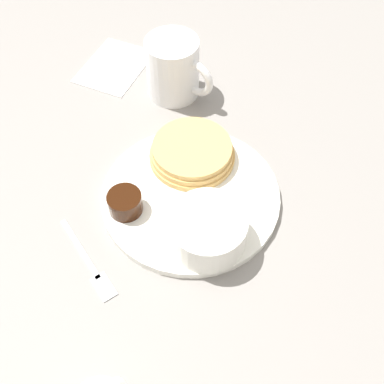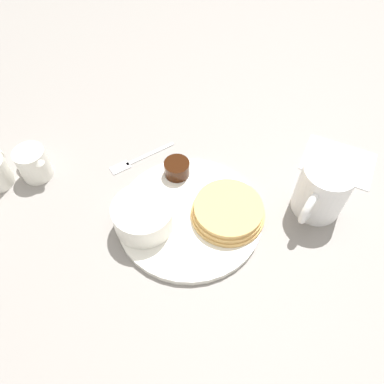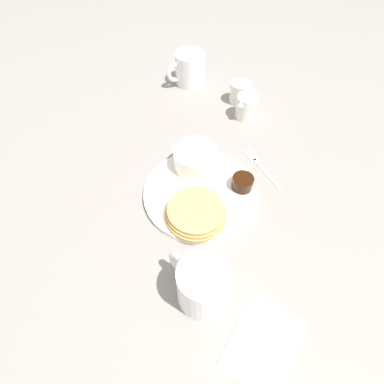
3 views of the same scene
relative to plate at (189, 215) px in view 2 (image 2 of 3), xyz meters
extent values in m
plane|color=gray|center=(0.00, 0.00, -0.01)|extent=(4.00, 4.00, 0.00)
cylinder|color=white|center=(0.00, 0.00, 0.00)|extent=(0.25, 0.25, 0.01)
cylinder|color=tan|center=(0.06, 0.01, 0.01)|extent=(0.13, 0.13, 0.01)
cylinder|color=tan|center=(0.06, 0.01, 0.02)|extent=(0.12, 0.12, 0.01)
cylinder|color=tan|center=(0.06, 0.01, 0.03)|extent=(0.12, 0.12, 0.01)
cylinder|color=white|center=(-0.07, -0.03, 0.03)|extent=(0.10, 0.10, 0.05)
cylinder|color=white|center=(-0.07, -0.03, 0.05)|extent=(0.08, 0.08, 0.01)
cylinder|color=black|center=(-0.04, 0.08, 0.02)|extent=(0.05, 0.05, 0.03)
cylinder|color=white|center=(-0.09, -0.02, 0.02)|extent=(0.05, 0.05, 0.02)
sphere|color=white|center=(-0.09, -0.02, 0.04)|extent=(0.03, 0.03, 0.03)
cylinder|color=white|center=(0.22, 0.06, 0.04)|extent=(0.08, 0.08, 0.10)
torus|color=white|center=(0.19, 0.02, 0.05)|extent=(0.04, 0.06, 0.06)
cylinder|color=white|center=(-0.30, 0.05, 0.02)|extent=(0.06, 0.06, 0.06)
torus|color=white|center=(-0.32, 0.07, 0.03)|extent=(0.03, 0.02, 0.04)
cone|color=white|center=(-0.27, 0.04, 0.05)|extent=(0.02, 0.02, 0.01)
cube|color=silver|center=(-0.10, 0.13, 0.00)|extent=(0.08, 0.07, 0.00)
cube|color=silver|center=(-0.15, 0.09, 0.00)|extent=(0.04, 0.04, 0.00)
cube|color=white|center=(0.27, 0.17, 0.00)|extent=(0.15, 0.13, 0.00)
camera|label=1|loc=(-0.39, -0.05, 0.55)|focal=45.00mm
camera|label=2|loc=(0.06, -0.35, 0.54)|focal=35.00mm
camera|label=3|loc=(0.39, 0.08, 0.52)|focal=28.00mm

